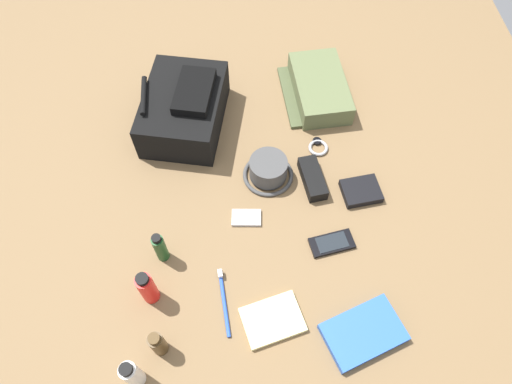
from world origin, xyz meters
The scene contains 16 objects.
ground_plane centered at (0.00, 0.00, -0.01)m, with size 2.64×2.02×0.02m, color brown.
backpack centered at (0.31, 0.20, 0.07)m, with size 0.37×0.30×0.16m.
toiletry_pouch centered at (0.38, -0.24, 0.04)m, with size 0.29×0.22×0.07m.
bucket_hat centered at (0.08, -0.04, 0.03)m, with size 0.15×0.15×0.07m.
toothpaste_tube centered at (-0.47, 0.33, 0.06)m, with size 0.04×0.04×0.13m.
cologne_bottle centered at (-0.41, 0.27, 0.05)m, with size 0.04×0.04×0.11m.
sunscreen_spray centered at (-0.27, 0.30, 0.06)m, with size 0.04×0.04×0.13m.
shampoo_bottle centered at (-0.16, 0.27, 0.06)m, with size 0.03×0.03×0.12m.
paperback_novel centered at (-0.42, -0.23, 0.01)m, with size 0.18×0.23×0.03m.
cell_phone centered at (-0.16, -0.20, 0.01)m, with size 0.08×0.13×0.01m.
media_player centered at (-0.06, 0.03, 0.01)m, with size 0.06×0.09×0.01m.
wristwatch centered at (0.17, -0.21, 0.01)m, with size 0.07×0.06×0.01m.
toothbrush centered at (-0.29, 0.11, 0.01)m, with size 0.18×0.03×0.02m.
wallet centered at (-0.01, -0.31, 0.01)m, with size 0.09×0.11×0.02m, color black.
notepad centered at (-0.36, -0.01, 0.01)m, with size 0.11×0.15×0.02m, color beige.
sunglasses_case centered at (0.04, -0.17, 0.02)m, with size 0.14×0.06×0.04m, color black.
Camera 1 is at (-0.68, 0.06, 1.21)m, focal length 32.97 mm.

